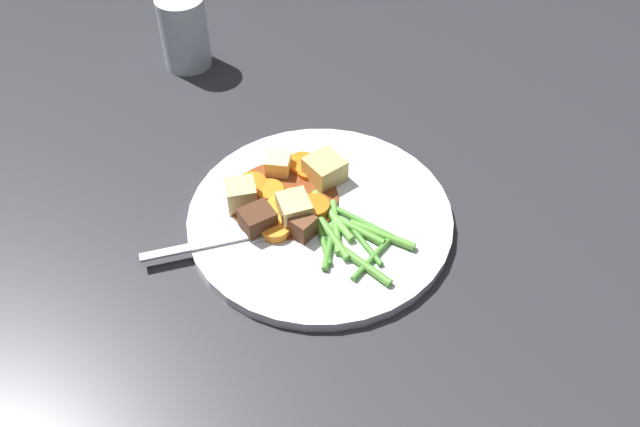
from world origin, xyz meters
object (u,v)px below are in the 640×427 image
Objects in this scene: carrot_slice_1 at (308,172)px; water_glass at (184,32)px; fork at (230,239)px; potato_chunk_3 at (241,195)px; carrot_slice_5 at (272,189)px; potato_chunk_1 at (278,165)px; carrot_slice_7 at (314,208)px; carrot_slice_4 at (281,207)px; meat_chunk_0 at (258,220)px; meat_chunk_1 at (300,224)px; carrot_slice_3 at (275,229)px; carrot_slice_2 at (302,164)px; carrot_slice_6 at (251,185)px; potato_chunk_2 at (325,169)px; carrot_slice_0 at (294,200)px; potato_chunk_0 at (294,210)px; dinner_plate at (320,217)px.

water_glass is (0.27, -0.13, 0.03)m from carrot_slice_1.
potato_chunk_3 is at bearing -71.37° from fork.
carrot_slice_5 is 0.03m from potato_chunk_1.
potato_chunk_1 reaches higher than carrot_slice_7.
carrot_slice_4 is 0.89× the size of meat_chunk_0.
meat_chunk_0 is at bearing 20.79° from meat_chunk_1.
meat_chunk_0 is (0.02, 0.00, 0.01)m from carrot_slice_3.
carrot_slice_7 is (-0.05, 0.06, 0.00)m from carrot_slice_2.
carrot_slice_6 is (0.06, -0.05, -0.00)m from carrot_slice_3.
potato_chunk_2 is at bearing -141.47° from carrot_slice_6.
carrot_slice_6 is 1.04× the size of potato_chunk_3.
carrot_slice_5 is at bearing -4.83° from carrot_slice_0.
potato_chunk_2 is (-0.07, -0.05, 0.01)m from carrot_slice_6.
carrot_slice_5 is at bearing -55.16° from carrot_slice_3.
carrot_slice_3 is 0.06m from potato_chunk_3.
potato_chunk_0 is 0.04m from meat_chunk_0.
water_glass is (0.22, -0.21, 0.02)m from potato_chunk_3.
carrot_slice_0 is at bearing -110.22° from carrot_slice_4.
carrot_slice_7 is 1.21× the size of potato_chunk_1.
carrot_slice_4 is 0.06m from potato_chunk_1.
meat_chunk_0 is (0.04, 0.05, 0.01)m from carrot_slice_7.
dinner_plate is 0.08m from potato_chunk_1.
potato_chunk_1 is 0.71× the size of potato_chunk_2.
carrot_slice_4 is 0.30× the size of water_glass.
carrot_slice_2 is at bearing 153.66° from water_glass.
meat_chunk_0 reaches higher than carrot_slice_7.
carrot_slice_2 is 0.26× the size of fork.
carrot_slice_2 is at bearing -34.77° from carrot_slice_1.
potato_chunk_3 is (0.06, 0.08, 0.00)m from potato_chunk_2.
carrot_slice_3 is at bearing 27.42° from meat_chunk_1.
carrot_slice_6 is 0.03m from potato_chunk_3.
water_glass is at bearing -41.86° from meat_chunk_0.
dinner_plate is at bearing -131.87° from potato_chunk_0.
water_glass is (0.27, -0.20, 0.03)m from carrot_slice_4.
carrot_slice_1 is 0.09m from meat_chunk_1.
carrot_slice_7 is 1.03× the size of potato_chunk_3.
potato_chunk_3 reaches higher than carrot_slice_7.
fork is at bearing 71.42° from potato_chunk_2.
meat_chunk_0 reaches higher than dinner_plate.
carrot_slice_3 reaches higher than carrot_slice_6.
carrot_slice_4 is at bearing 100.51° from carrot_slice_2.
carrot_slice_6 is 0.06m from meat_chunk_0.
carrot_slice_0 is 0.06m from carrot_slice_2.
meat_chunk_1 is at bearing 128.23° from carrot_slice_0.
meat_chunk_1 reaches higher than potato_chunk_1.
carrot_slice_6 reaches higher than fork.
carrot_slice_0 is at bearing 146.54° from water_glass.
fork is (0.03, 0.08, -0.00)m from carrot_slice_0.
carrot_slice_4 reaches higher than dinner_plate.
carrot_slice_2 is at bearing -76.58° from carrot_slice_3.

